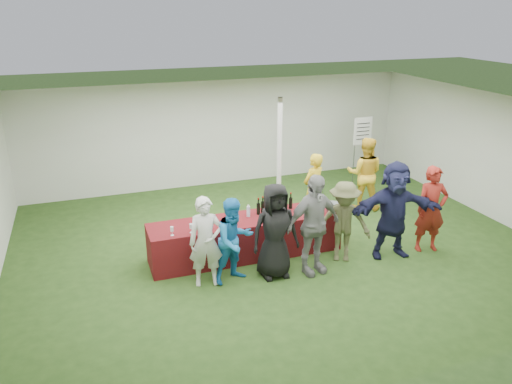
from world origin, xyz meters
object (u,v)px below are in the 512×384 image
object	(u,v)px
dump_bucket	(333,207)
customer_1	(234,240)
customer_2	(275,231)
customer_5	(394,210)
customer_6	(431,209)
staff_back	(365,174)
customer_0	(206,242)
customer_4	(343,222)
serving_table	(246,237)
customer_3	(313,225)
staff_pourer	(313,189)
wine_list_sign	(362,136)

from	to	relation	value
dump_bucket	customer_1	distance (m)	2.22
customer_1	customer_2	xyz separation A→B (m)	(0.70, -0.07, 0.10)
customer_5	customer_6	xyz separation A→B (m)	(0.81, -0.04, -0.08)
staff_back	customer_1	world-z (taller)	staff_back
staff_back	customer_6	bearing A→B (deg)	122.95
customer_0	staff_back	bearing A→B (deg)	34.20
dump_bucket	customer_4	bearing A→B (deg)	-95.94
serving_table	customer_0	world-z (taller)	customer_0
staff_back	customer_0	distance (m)	4.73
dump_bucket	customer_1	xyz separation A→B (m)	(-2.14, -0.58, -0.09)
customer_2	customer_4	size ratio (longest dim) A/B	1.11
customer_0	customer_3	world-z (taller)	customer_3
staff_back	customer_5	distance (m)	2.35
customer_4	staff_back	bearing A→B (deg)	78.93
dump_bucket	customer_0	world-z (taller)	customer_0
serving_table	customer_1	size ratio (longest dim) A/B	2.41
dump_bucket	customer_2	world-z (taller)	customer_2
customer_1	customer_6	bearing A→B (deg)	-18.89
customer_4	customer_6	xyz separation A→B (m)	(1.76, -0.18, 0.07)
customer_0	staff_pourer	bearing A→B (deg)	39.67
customer_3	customer_4	world-z (taller)	customer_3
wine_list_sign	customer_4	distance (m)	4.29
dump_bucket	staff_pourer	bearing A→B (deg)	82.38
staff_pourer	customer_2	distance (m)	2.42
staff_back	customer_3	distance (m)	3.33
staff_pourer	customer_0	bearing A→B (deg)	6.75
serving_table	wine_list_sign	world-z (taller)	wine_list_sign
customer_1	customer_3	world-z (taller)	customer_3
dump_bucket	customer_0	size ratio (longest dim) A/B	0.15
serving_table	dump_bucket	bearing A→B (deg)	-7.50
customer_1	customer_6	distance (m)	3.84
customer_1	customer_5	distance (m)	3.03
customer_1	customer_3	size ratio (longest dim) A/B	0.82
staff_back	customer_6	world-z (taller)	staff_back
customer_4	staff_pourer	bearing A→B (deg)	110.79
customer_2	staff_back	bearing A→B (deg)	36.85
customer_5	customer_0	bearing A→B (deg)	-172.55
staff_pourer	customer_2	bearing A→B (deg)	23.95
dump_bucket	customer_6	size ratio (longest dim) A/B	0.14
customer_0	customer_1	size ratio (longest dim) A/B	1.04
customer_3	customer_6	distance (m)	2.48
serving_table	customer_5	world-z (taller)	customer_5
staff_pourer	customer_6	bearing A→B (deg)	104.36
staff_pourer	customer_4	distance (m)	1.72
serving_table	customer_6	xyz separation A→B (m)	(3.37, -0.94, 0.46)
staff_back	staff_pourer	bearing A→B (deg)	45.53
customer_0	customer_2	distance (m)	1.19
customer_4	customer_0	bearing A→B (deg)	-152.10
staff_pourer	customer_1	bearing A→B (deg)	12.40
staff_pourer	customer_2	xyz separation A→B (m)	(-1.59, -1.82, 0.06)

